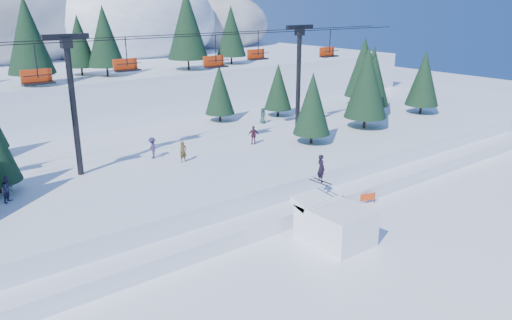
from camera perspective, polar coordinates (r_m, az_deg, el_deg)
ground at (r=31.03m, az=9.46°, el=-11.30°), size 160.00×160.00×0.00m
mid_shelf at (r=43.58m, az=-8.02°, el=-0.76°), size 70.00×22.00×2.50m
berm at (r=36.04m, az=0.12°, el=-5.80°), size 70.00×6.00×1.10m
jump_kicker at (r=32.84m, az=8.91°, el=-7.05°), size 3.46×4.71×5.50m
chairlift at (r=42.35m, az=-7.21°, el=9.97°), size 46.00×3.21×10.28m
conifer_stand at (r=42.35m, az=-8.36°, el=6.61°), size 64.49×16.46×9.06m
distant_skiers at (r=42.18m, az=-9.54°, el=1.55°), size 27.41×7.85×1.78m
banner_near at (r=39.00m, az=11.65°, el=-4.32°), size 2.70×0.98×0.90m
banner_far at (r=42.59m, az=14.68°, el=-2.64°), size 2.85×0.28×0.90m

